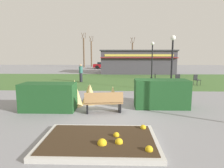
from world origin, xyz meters
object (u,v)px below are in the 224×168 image
at_px(park_bench, 104,102).
at_px(tree_center_bg, 84,52).
at_px(trash_bin, 52,97).
at_px(parked_car_west_slot, 105,65).
at_px(cafe_chair_east, 196,79).
at_px(lamppost_mid, 172,56).
at_px(lamppost_far, 152,56).
at_px(tree_left_bg, 132,54).
at_px(tree_right_bg, 91,53).
at_px(person_strolling, 81,73).
at_px(cafe_chair_west, 156,78).
at_px(cafe_chair_center, 177,78).
at_px(food_kiosk, 137,62).

relative_size(park_bench, tree_center_bg, 0.26).
bearing_deg(trash_bin, parked_car_west_slot, 87.74).
relative_size(cafe_chair_east, parked_car_west_slot, 0.21).
distance_m(lamppost_mid, lamppost_far, 6.83).
bearing_deg(tree_left_bg, tree_right_bg, 170.02).
bearing_deg(parked_car_west_slot, tree_right_bg, 117.29).
bearing_deg(park_bench, person_strolling, 106.35).
relative_size(park_bench, cafe_chair_east, 1.97).
distance_m(lamppost_far, cafe_chair_west, 3.81).
relative_size(lamppost_mid, tree_center_bg, 0.57).
xyz_separation_m(cafe_chair_east, cafe_chair_center, (-1.51, 0.44, 0.00)).
bearing_deg(parked_car_west_slot, lamppost_mid, -74.18).
xyz_separation_m(lamppost_mid, cafe_chair_west, (-0.34, 3.55, -1.94)).
height_order(food_kiosk, tree_right_bg, tree_right_bg).
bearing_deg(tree_left_bg, food_kiosk, -91.22).
relative_size(food_kiosk, parked_car_west_slot, 2.34).
relative_size(lamppost_mid, food_kiosk, 0.39).
bearing_deg(lamppost_mid, parked_car_west_slot, 105.82).
distance_m(park_bench, tree_left_bg, 32.33).
bearing_deg(cafe_chair_west, tree_right_bg, 110.35).
bearing_deg(cafe_chair_west, park_bench, -114.51).
distance_m(trash_bin, food_kiosk, 18.52).
bearing_deg(tree_center_bg, cafe_chair_east, -59.12).
bearing_deg(cafe_chair_west, food_kiosk, 94.40).
bearing_deg(lamppost_far, trash_bin, -122.63).
xyz_separation_m(park_bench, lamppost_far, (4.22, 12.21, 1.99)).
bearing_deg(cafe_chair_center, lamppost_mid, -113.30).
height_order(lamppost_mid, food_kiosk, lamppost_mid).
distance_m(person_strolling, parked_car_west_slot, 17.41).
relative_size(lamppost_far, trash_bin, 4.76).
relative_size(park_bench, cafe_chair_west, 1.97).
bearing_deg(park_bench, parked_car_west_slot, 93.71).
distance_m(cafe_chair_east, person_strolling, 10.32).
height_order(park_bench, person_strolling, person_strolling).
bearing_deg(tree_left_bg, lamppost_mid, -88.25).
bearing_deg(cafe_chair_west, tree_center_bg, 115.21).
bearing_deg(tree_right_bg, person_strolling, -84.73).
distance_m(park_bench, tree_right_bg, 34.04).
height_order(cafe_chair_east, cafe_chair_center, same).
bearing_deg(food_kiosk, cafe_chair_center, -76.22).
height_order(park_bench, parked_car_west_slot, parked_car_west_slot).
relative_size(trash_bin, tree_right_bg, 0.13).
relative_size(parked_car_west_slot, tree_right_bg, 0.66).
distance_m(cafe_chair_east, tree_right_bg, 28.38).
bearing_deg(tree_center_bg, park_bench, -78.60).
bearing_deg(person_strolling, tree_left_bg, -102.12).
relative_size(food_kiosk, cafe_chair_west, 11.31).
xyz_separation_m(lamppost_far, tree_left_bg, (-0.62, 19.85, 0.19)).
bearing_deg(tree_right_bg, tree_left_bg, -9.98).
bearing_deg(cafe_chair_center, park_bench, -124.02).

